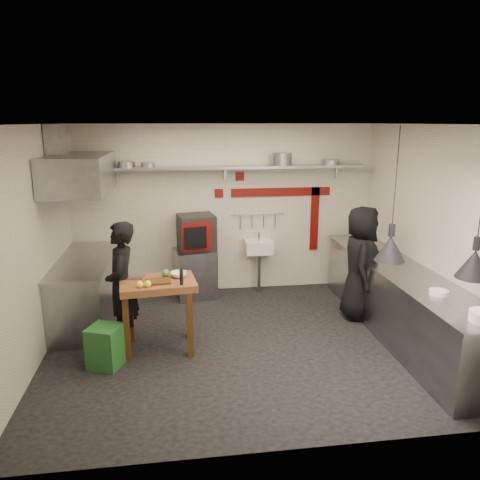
{
  "coord_description": "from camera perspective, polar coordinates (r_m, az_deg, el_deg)",
  "views": [
    {
      "loc": [
        -0.82,
        -5.57,
        2.83
      ],
      "look_at": [
        0.0,
        0.3,
        1.33
      ],
      "focal_mm": 35.0,
      "sensor_mm": 36.0,
      "label": 1
    }
  ],
  "objects": [
    {
      "name": "floor",
      "position": [
        6.3,
        0.36,
        -12.44
      ],
      "size": [
        5.0,
        5.0,
        0.0
      ],
      "primitive_type": "plane",
      "color": "black",
      "rests_on": "ground"
    },
    {
      "name": "ceiling",
      "position": [
        5.63,
        0.4,
        13.93
      ],
      "size": [
        5.0,
        5.0,
        0.0
      ],
      "primitive_type": "plane",
      "color": "beige",
      "rests_on": "floor"
    },
    {
      "name": "wall_back",
      "position": [
        7.85,
        -1.84,
        3.73
      ],
      "size": [
        5.0,
        0.04,
        2.8
      ],
      "primitive_type": "cube",
      "color": "beige",
      "rests_on": "floor"
    },
    {
      "name": "wall_front",
      "position": [
        3.84,
        4.95,
        -7.68
      ],
      "size": [
        5.0,
        0.04,
        2.8
      ],
      "primitive_type": "cube",
      "color": "beige",
      "rests_on": "floor"
    },
    {
      "name": "wall_left",
      "position": [
        5.99,
        -24.0,
        -0.83
      ],
      "size": [
        0.04,
        4.2,
        2.8
      ],
      "primitive_type": "cube",
      "color": "beige",
      "rests_on": "floor"
    },
    {
      "name": "wall_right",
      "position": [
        6.64,
        22.26,
        0.72
      ],
      "size": [
        0.04,
        4.2,
        2.8
      ],
      "primitive_type": "cube",
      "color": "beige",
      "rests_on": "floor"
    },
    {
      "name": "red_band_horiz",
      "position": [
        7.94,
        5.03,
        5.86
      ],
      "size": [
        1.7,
        0.02,
        0.14
      ],
      "primitive_type": "cube",
      "color": "#600C09",
      "rests_on": "wall_back"
    },
    {
      "name": "red_band_vert",
      "position": [
        8.17,
        9.07,
        2.56
      ],
      "size": [
        0.14,
        0.02,
        1.1
      ],
      "primitive_type": "cube",
      "color": "#600C09",
      "rests_on": "wall_back"
    },
    {
      "name": "red_tile_a",
      "position": [
        7.78,
        -0.01,
        7.74
      ],
      "size": [
        0.14,
        0.02,
        0.14
      ],
      "primitive_type": "cube",
      "color": "#600C09",
      "rests_on": "wall_back"
    },
    {
      "name": "red_tile_b",
      "position": [
        7.77,
        -2.58,
        5.72
      ],
      "size": [
        0.14,
        0.02,
        0.14
      ],
      "primitive_type": "cube",
      "color": "#600C09",
      "rests_on": "wall_back"
    },
    {
      "name": "back_shelf",
      "position": [
        7.57,
        -1.74,
        8.85
      ],
      "size": [
        4.6,
        0.34,
        0.04
      ],
      "primitive_type": "cube",
      "color": "gray",
      "rests_on": "wall_back"
    },
    {
      "name": "shelf_bracket_left",
      "position": [
        7.76,
        -16.07,
        7.7
      ],
      "size": [
        0.04,
        0.06,
        0.24
      ],
      "primitive_type": "cube",
      "color": "gray",
      "rests_on": "wall_back"
    },
    {
      "name": "shelf_bracket_mid",
      "position": [
        7.73,
        -1.85,
        8.22
      ],
      "size": [
        0.04,
        0.06,
        0.24
      ],
      "primitive_type": "cube",
      "color": "gray",
      "rests_on": "wall_back"
    },
    {
      "name": "shelf_bracket_right",
      "position": [
        8.15,
        11.69,
        8.25
      ],
      "size": [
        0.04,
        0.06,
        0.24
      ],
      "primitive_type": "cube",
      "color": "gray",
      "rests_on": "wall_back"
    },
    {
      "name": "pan_far_left",
      "position": [
        7.56,
        -13.67,
        8.95
      ],
      "size": [
        0.33,
        0.33,
        0.09
      ],
      "primitive_type": "cylinder",
      "rotation": [
        0.0,
        0.0,
        -0.37
      ],
      "color": "gray",
      "rests_on": "back_shelf"
    },
    {
      "name": "pan_mid_left",
      "position": [
        7.53,
        -11.14,
        8.99
      ],
      "size": [
        0.26,
        0.26,
        0.07
      ],
      "primitive_type": "cylinder",
      "rotation": [
        0.0,
        0.0,
        0.28
      ],
      "color": "gray",
      "rests_on": "back_shelf"
    },
    {
      "name": "stock_pot",
      "position": [
        7.71,
        5.08,
        9.8
      ],
      "size": [
        0.35,
        0.35,
        0.2
      ],
      "primitive_type": "cylinder",
      "rotation": [
        0.0,
        0.0,
        -0.04
      ],
      "color": "gray",
      "rests_on": "back_shelf"
    },
    {
      "name": "pan_right",
      "position": [
        7.94,
        10.96,
        9.29
      ],
      "size": [
        0.36,
        0.36,
        0.08
      ],
      "primitive_type": "cylinder",
      "rotation": [
        0.0,
        0.0,
        -0.28
      ],
      "color": "gray",
      "rests_on": "back_shelf"
    },
    {
      "name": "oven_stand",
      "position": [
        7.77,
        -5.47,
        -4.04
      ],
      "size": [
        0.72,
        0.67,
        0.8
      ],
      "primitive_type": "cube",
      "rotation": [
        0.0,
        0.0,
        0.17
      ],
      "color": "gray",
      "rests_on": "floor"
    },
    {
      "name": "combi_oven",
      "position": [
        7.58,
        -5.33,
        0.92
      ],
      "size": [
        0.64,
        0.61,
        0.58
      ],
      "primitive_type": "cube",
      "rotation": [
        0.0,
        0.0,
        0.17
      ],
      "color": "black",
      "rests_on": "oven_stand"
    },
    {
      "name": "oven_door",
      "position": [
        7.28,
        -5.27,
        0.35
      ],
      "size": [
        0.46,
        0.11,
        0.46
      ],
      "primitive_type": "cube",
      "rotation": [
        0.0,
        0.0,
        0.17
      ],
      "color": "#600C09",
      "rests_on": "combi_oven"
    },
    {
      "name": "oven_glass",
      "position": [
        7.23,
        -5.44,
        0.25
      ],
      "size": [
        0.34,
        0.07,
        0.34
      ],
      "primitive_type": "cube",
      "rotation": [
        0.0,
        0.0,
        0.17
      ],
      "color": "black",
      "rests_on": "oven_door"
    },
    {
      "name": "hand_sink",
      "position": [
        7.89,
        2.31,
        -0.84
      ],
      "size": [
        0.46,
        0.34,
        0.22
      ],
      "primitive_type": "cube",
      "color": "white",
      "rests_on": "wall_back"
    },
    {
      "name": "sink_tap",
      "position": [
        7.84,
        2.33,
        0.43
      ],
      "size": [
        0.03,
        0.03,
        0.14
      ],
      "primitive_type": "cylinder",
      "color": "gray",
      "rests_on": "hand_sink"
    },
    {
      "name": "sink_drain",
      "position": [
        7.97,
        2.33,
        -3.96
      ],
      "size": [
        0.06,
        0.06,
        0.66
      ],
      "primitive_type": "cylinder",
      "color": "gray",
      "rests_on": "floor"
    },
    {
      "name": "utensil_rail",
      "position": [
        7.9,
        2.17,
        3.21
      ],
      "size": [
        0.9,
        0.02,
        0.02
      ],
      "primitive_type": "cylinder",
      "rotation": [
        0.0,
        1.57,
        0.0
      ],
      "color": "gray",
      "rests_on": "wall_back"
    },
    {
      "name": "counter_right",
      "position": [
        6.75,
        18.9,
        -7.23
      ],
      "size": [
        0.7,
        3.8,
        0.9
      ],
      "primitive_type": "cube",
      "color": "gray",
      "rests_on": "floor"
    },
    {
      "name": "counter_right_top",
      "position": [
        6.6,
        19.22,
        -3.46
      ],
      "size": [
        0.76,
        3.9,
        0.03
      ],
      "primitive_type": "cube",
      "color": "gray",
      "rests_on": "counter_right"
    },
    {
      "name": "small_bowl_right",
      "position": [
        5.78,
        23.05,
        -5.89
      ],
      "size": [
        0.21,
        0.21,
        0.05
      ],
      "primitive_type": "cylinder",
      "rotation": [
        0.0,
        0.0,
        -0.02
      ],
      "color": "white",
      "rests_on": "counter_right_top"
    },
    {
      "name": "counter_left",
      "position": [
        7.16,
        -18.29,
        -5.92
      ],
      "size": [
        0.7,
        1.9,
        0.9
      ],
      "primitive_type": "cube",
      "color": "gray",
      "rests_on": "floor"
    },
    {
      "name": "counter_left_top",
      "position": [
        7.02,
        -18.58,
        -2.35
      ],
      "size": [
        0.76,
        2.0,
        0.03
      ],
      "primitive_type": "cube",
      "color": "gray",
      "rests_on": "counter_left"
    },
    {
      "name": "extractor_hood",
      "position": [
        6.78,
        -18.99,
        7.72
      ],
      "size": [
        0.78,
        1.6,
        0.5
      ],
      "primitive_type": "cube",
      "color": "gray",
      "rests_on": "ceiling"
    },
    {
      "name": "hood_duct",
      "position": [
        6.8,
        -21.37,
        10.93
      ],
      "size": [
        0.28,
        0.28,
        0.5
      ],
      "primitive_type": "cube",
      "color": "gray",
      "rests_on": "ceiling"
    },
    {
      "name": "green_bin",
      "position": [
        5.89,
        -16.06,
        -12.35
      ],
      "size": [
        0.46,
        0.46,
        0.5
      ],
      "primitive_type": "cube",
      "rotation": [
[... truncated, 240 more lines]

